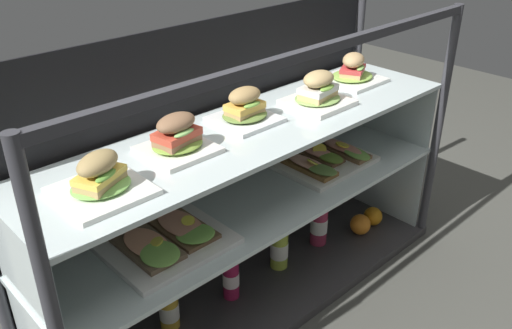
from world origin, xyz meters
The scene contains 20 objects.
ground_plane centered at (0.00, 0.00, -0.01)m, with size 6.00×6.00×0.02m, color #44443E.
case_base_deck centered at (0.00, 0.00, 0.02)m, with size 1.56×0.43×0.04m, color #353335.
case_frame centered at (0.00, 0.13, 0.52)m, with size 1.56×0.43×0.95m.
riser_lower_tier centered at (0.00, 0.00, 0.21)m, with size 1.49×0.37×0.35m.
shelf_lower_glass centered at (0.00, 0.00, 0.39)m, with size 1.51×0.38×0.02m, color silver.
riser_upper_tier centered at (0.00, 0.00, 0.52)m, with size 1.49×0.37×0.25m.
shelf_upper_glass centered at (0.00, 0.00, 0.65)m, with size 1.51×0.38×0.02m, color silver.
plated_roll_sandwich_right_of_center centered at (-0.54, -0.03, 0.70)m, with size 0.21×0.21×0.11m.
plated_roll_sandwich_near_right_corner centered at (-0.27, 0.02, 0.70)m, with size 0.18×0.18×0.11m.
plated_roll_sandwich_center centered at (0.00, 0.05, 0.70)m, with size 0.18×0.18×0.11m.
plated_roll_sandwich_far_right centered at (0.27, -0.01, 0.70)m, with size 0.19×0.19×0.11m.
plated_roll_sandwich_near_left_corner centered at (0.54, 0.05, 0.70)m, with size 0.20×0.20×0.11m.
open_sandwich_tray_near_left_corner centered at (-0.35, 0.00, 0.42)m, with size 0.34×0.29×0.06m.
open_sandwich_tray_mid_left centered at (0.35, 0.02, 0.42)m, with size 0.34×0.29×0.06m.
juice_bottle_front_middle centered at (-0.33, 0.06, 0.12)m, with size 0.06×0.06×0.21m.
juice_bottle_back_right centered at (-0.09, 0.03, 0.12)m, with size 0.06×0.06×0.22m.
juice_bottle_tucked_behind centered at (0.14, 0.03, 0.13)m, with size 0.07×0.07×0.24m.
juice_bottle_front_fourth centered at (0.36, 0.02, 0.13)m, with size 0.07×0.07×0.23m.
orange_fruit_beside_bottles centered at (0.54, -0.05, 0.08)m, with size 0.08×0.08×0.08m, color orange.
orange_fruit_near_left_post centered at (0.63, -0.05, 0.08)m, with size 0.08×0.08×0.08m, color orange.
Camera 1 is at (-1.03, -1.09, 1.32)m, focal length 38.09 mm.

